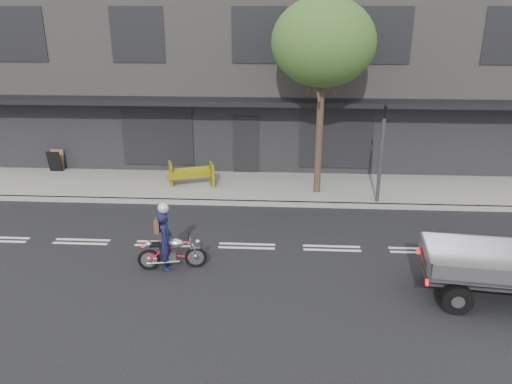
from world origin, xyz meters
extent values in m
plane|color=black|center=(0.00, 0.00, 0.00)|extent=(80.00, 80.00, 0.00)
cube|color=gray|center=(0.00, 4.70, 0.07)|extent=(32.00, 3.20, 0.15)
cube|color=gray|center=(0.00, 3.10, 0.07)|extent=(32.00, 0.20, 0.15)
cube|color=slate|center=(0.00, 11.30, 4.00)|extent=(26.00, 10.00, 8.00)
cylinder|color=#382B21|center=(2.20, 4.20, 2.00)|extent=(0.24, 0.24, 4.00)
ellipsoid|color=#30551F|center=(2.20, 4.20, 5.30)|extent=(3.40, 3.40, 2.89)
cylinder|color=#2D2D30|center=(4.20, 3.35, 1.50)|extent=(0.12, 0.12, 3.00)
imported|color=black|center=(4.20, 3.35, 3.25)|extent=(0.08, 0.10, 0.50)
torus|color=black|center=(-2.42, -1.46, 0.28)|extent=(0.59, 0.18, 0.58)
torus|color=black|center=(-1.23, -1.27, 0.28)|extent=(0.59, 0.18, 0.58)
cube|color=#2D2D30|center=(-1.87, -1.37, 0.37)|extent=(0.32, 0.25, 0.24)
ellipsoid|color=silver|center=(-1.73, -1.35, 0.72)|extent=(0.51, 0.34, 0.24)
cube|color=black|center=(-2.14, -1.42, 0.70)|extent=(0.49, 0.28, 0.07)
cylinder|color=black|center=(-1.39, -1.29, 0.89)|extent=(0.12, 0.52, 0.03)
imported|color=#141538|center=(-1.97, -1.37, 0.78)|extent=(0.46, 0.62, 1.56)
cylinder|color=black|center=(4.88, -2.98, 0.34)|extent=(0.70, 0.32, 0.67)
cylinder|color=black|center=(5.05, -1.48, 0.34)|extent=(0.70, 0.32, 0.67)
cube|color=#A2A3A7|center=(5.63, -2.31, 0.82)|extent=(2.84, 2.02, 0.09)
camera|label=1|loc=(1.00, -12.68, 6.41)|focal=35.00mm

